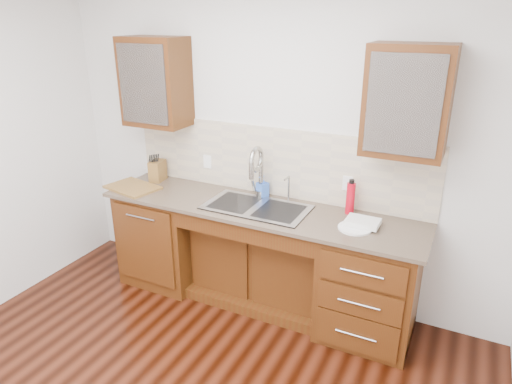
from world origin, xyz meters
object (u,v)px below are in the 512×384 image
at_px(plate, 355,228).
at_px(knife_block, 158,171).
at_px(water_bottle, 350,198).
at_px(soap_bottle, 263,186).
at_px(cutting_board, 133,187).

height_order(plate, knife_block, knife_block).
bearing_deg(water_bottle, soap_bottle, 178.68).
bearing_deg(knife_block, cutting_board, -114.65).
bearing_deg(soap_bottle, plate, 4.96).
bearing_deg(soap_bottle, water_bottle, 21.11).
distance_m(water_bottle, cutting_board, 1.92).
distance_m(soap_bottle, water_bottle, 0.77).
relative_size(soap_bottle, water_bottle, 0.74).
relative_size(soap_bottle, cutting_board, 0.41).
distance_m(plate, cutting_board, 2.01).
relative_size(plate, cutting_board, 0.54).
bearing_deg(cutting_board, soap_bottle, 16.66).
bearing_deg(knife_block, plate, -15.47).
xyz_separation_m(water_bottle, plate, (0.11, -0.26, -0.12)).
bearing_deg(knife_block, soap_bottle, -5.73).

